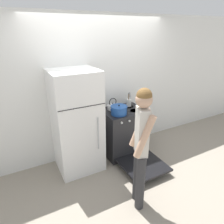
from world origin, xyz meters
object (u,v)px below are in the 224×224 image
object	(u,v)px
stove_range	(124,133)
tea_kettle	(113,106)
dutch_oven_pot	(119,110)
person	(141,144)
utensil_jar	(129,102)
refrigerator	(77,122)

from	to	relation	value
stove_range	tea_kettle	distance (m)	0.56
dutch_oven_pot	person	xyz separation A→B (m)	(-0.30, -1.08, -0.02)
tea_kettle	utensil_jar	world-z (taller)	utensil_jar
stove_range	dutch_oven_pot	world-z (taller)	dutch_oven_pot
dutch_oven_pot	person	distance (m)	1.12
dutch_oven_pot	utensil_jar	bearing A→B (deg)	34.74
refrigerator	stove_range	bearing A→B (deg)	-1.00
person	stove_range	bearing A→B (deg)	-0.64
stove_range	person	bearing A→B (deg)	-112.24
refrigerator	utensil_jar	size ratio (longest dim) A/B	6.24
person	utensil_jar	bearing A→B (deg)	-5.10
dutch_oven_pot	utensil_jar	xyz separation A→B (m)	(0.37, 0.26, -0.00)
person	dutch_oven_pot	bearing A→B (deg)	5.98
refrigerator	tea_kettle	distance (m)	0.78
stove_range	person	world-z (taller)	person
dutch_oven_pot	person	size ratio (longest dim) A/B	0.20
tea_kettle	stove_range	bearing A→B (deg)	-45.44
stove_range	utensil_jar	distance (m)	0.59
tea_kettle	refrigerator	bearing A→B (deg)	-168.96
utensil_jar	dutch_oven_pot	bearing A→B (deg)	-145.26
dutch_oven_pot	refrigerator	bearing A→B (deg)	172.13
stove_range	refrigerator	bearing A→B (deg)	179.00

